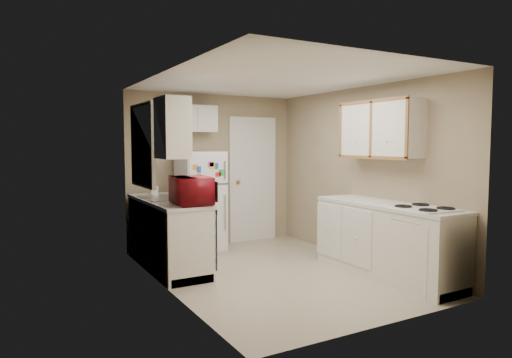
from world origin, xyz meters
TOP-DOWN VIEW (x-y plane):
  - floor at (0.00, 0.00)m, footprint 3.80×3.80m
  - ceiling at (0.00, 0.00)m, footprint 3.80×3.80m
  - wall_left at (-1.40, 0.00)m, footprint 3.80×3.80m
  - wall_right at (1.40, 0.00)m, footprint 3.80×3.80m
  - wall_back at (0.00, 1.90)m, footprint 2.80×2.80m
  - wall_front at (0.00, -1.90)m, footprint 2.80×2.80m
  - left_counter at (-1.10, 0.90)m, footprint 0.60×1.80m
  - dishwasher at (-0.81, 0.30)m, footprint 0.03×0.58m
  - sink at (-1.10, 1.05)m, footprint 0.54×0.74m
  - microwave at (-1.00, 0.28)m, footprint 0.61×0.37m
  - soap_bottle at (-1.15, 1.29)m, footprint 0.11×0.11m
  - window_blinds at (-1.36, 1.05)m, footprint 0.10×0.98m
  - upper_cabinet_left at (-1.25, 0.22)m, footprint 0.30×0.45m
  - refrigerator at (-0.38, 1.53)m, footprint 0.62×0.61m
  - cabinet_over_fridge at (-0.40, 1.75)m, footprint 0.70×0.30m
  - interior_door at (0.70, 1.86)m, footprint 0.86×0.06m
  - right_counter at (1.10, -0.80)m, footprint 0.60×2.00m
  - stove at (1.09, -1.35)m, footprint 0.58×0.69m
  - upper_cabinet_right at (1.25, -0.50)m, footprint 0.30×1.20m

SIDE VIEW (x-z plane):
  - floor at x=0.00m, z-range 0.00..0.00m
  - stove at x=1.09m, z-range 0.00..0.79m
  - left_counter at x=-1.10m, z-range 0.00..0.90m
  - right_counter at x=1.10m, z-range 0.00..0.90m
  - dishwasher at x=-0.81m, z-range 0.13..0.85m
  - refrigerator at x=-0.38m, z-range 0.00..1.51m
  - sink at x=-1.10m, z-range 0.78..0.94m
  - soap_bottle at x=-1.15m, z-range 0.90..1.10m
  - interior_door at x=0.70m, z-range -0.02..2.06m
  - microwave at x=-1.00m, z-range 0.85..1.25m
  - wall_left at x=-1.40m, z-range 1.20..1.20m
  - wall_right at x=1.40m, z-range 1.20..1.20m
  - wall_back at x=0.00m, z-range 1.20..1.20m
  - wall_front at x=0.00m, z-range 1.20..1.20m
  - window_blinds at x=-1.36m, z-range 1.06..2.14m
  - upper_cabinet_left at x=-1.25m, z-range 1.45..2.15m
  - upper_cabinet_right at x=1.25m, z-range 1.45..2.15m
  - cabinet_over_fridge at x=-0.40m, z-range 1.80..2.20m
  - ceiling at x=0.00m, z-range 2.40..2.40m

